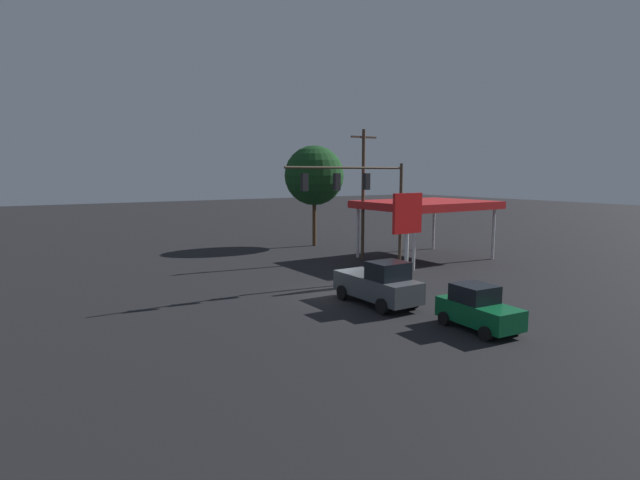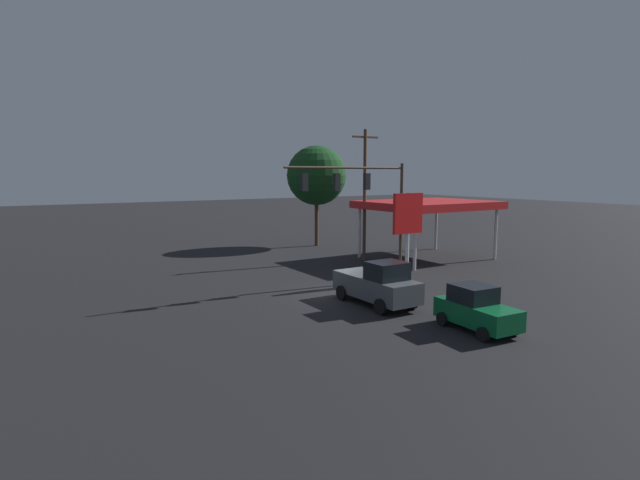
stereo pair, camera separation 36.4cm
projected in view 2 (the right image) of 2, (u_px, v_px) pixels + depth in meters
ground_plane at (338, 294)px, 28.57m from camera, size 200.00×200.00×0.00m
traffic_signal_assembly at (362, 194)px, 30.14m from camera, size 8.55×0.43×7.48m
utility_pole at (365, 192)px, 39.09m from camera, size 2.40×0.26×10.23m
gas_station_canopy at (427, 205)px, 39.87m from camera, size 9.80×7.79×4.66m
price_sign at (408, 218)px, 31.26m from camera, size 2.25×0.27×5.63m
pickup_parked at (378, 284)px, 26.02m from camera, size 2.28×5.21×2.40m
hatchback_crossing at (476, 309)px, 21.87m from camera, size 2.20×3.92×1.97m
street_tree at (317, 176)px, 46.68m from camera, size 5.57×5.57×9.43m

